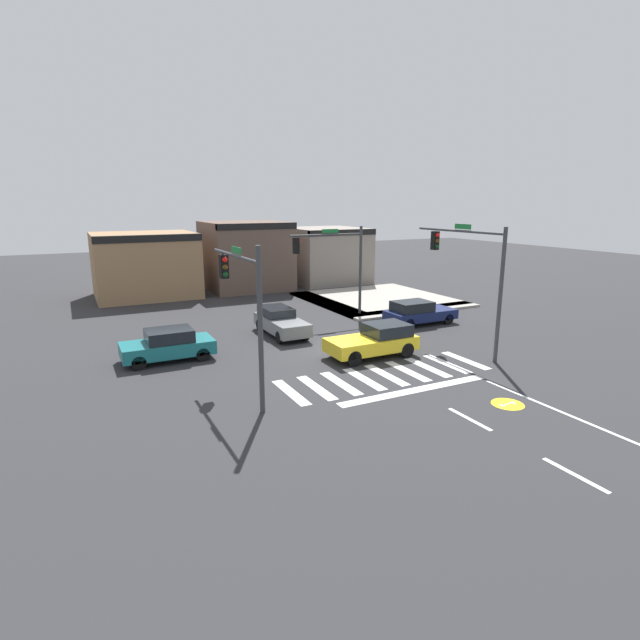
# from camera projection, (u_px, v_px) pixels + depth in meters

# --- Properties ---
(ground_plane) EXTENTS (120.00, 120.00, 0.00)m
(ground_plane) POSITION_uv_depth(u_px,v_px,m) (336.00, 348.00, 25.22)
(ground_plane) COLOR #2B2B2D
(crosswalk_near) EXTENTS (9.32, 2.91, 0.01)m
(crosswalk_near) POSITION_uv_depth(u_px,v_px,m) (386.00, 375.00, 21.32)
(crosswalk_near) COLOR silver
(crosswalk_near) RESTS_ON ground_plane
(lane_markings) EXTENTS (6.80, 18.75, 0.01)m
(lane_markings) POSITION_uv_depth(u_px,v_px,m) (540.00, 435.00, 15.81)
(lane_markings) COLOR white
(lane_markings) RESTS_ON ground_plane
(bike_detector_marking) EXTENTS (1.18, 1.18, 0.01)m
(bike_detector_marking) POSITION_uv_depth(u_px,v_px,m) (508.00, 404.00, 18.23)
(bike_detector_marking) COLOR yellow
(bike_detector_marking) RESTS_ON ground_plane
(curb_corner_northeast) EXTENTS (10.00, 10.60, 0.15)m
(curb_corner_northeast) POSITION_uv_depth(u_px,v_px,m) (375.00, 300.00, 37.12)
(curb_corner_northeast) COLOR #9E998E
(curb_corner_northeast) RESTS_ON ground_plane
(storefront_row) EXTENTS (22.70, 6.76, 5.60)m
(storefront_row) POSITION_uv_depth(u_px,v_px,m) (241.00, 258.00, 41.98)
(storefront_row) COLOR #93704C
(storefront_row) RESTS_ON ground_plane
(traffic_signal_northeast) EXTENTS (4.95, 0.32, 5.73)m
(traffic_signal_northeast) POSITION_uv_depth(u_px,v_px,m) (334.00, 256.00, 30.78)
(traffic_signal_northeast) COLOR #383A3D
(traffic_signal_northeast) RESTS_ON ground_plane
(traffic_signal_southeast) EXTENTS (0.32, 6.00, 6.16)m
(traffic_signal_southeast) POSITION_uv_depth(u_px,v_px,m) (469.00, 263.00, 23.79)
(traffic_signal_southeast) COLOR #383A3D
(traffic_signal_southeast) RESTS_ON ground_plane
(traffic_signal_southwest) EXTENTS (0.32, 5.31, 5.81)m
(traffic_signal_southwest) POSITION_uv_depth(u_px,v_px,m) (242.00, 293.00, 18.24)
(traffic_signal_southwest) COLOR #383A3D
(traffic_signal_southwest) RESTS_ON ground_plane
(car_yellow) EXTENTS (4.27, 1.92, 1.53)m
(car_yellow) POSITION_uv_depth(u_px,v_px,m) (375.00, 340.00, 23.77)
(car_yellow) COLOR gold
(car_yellow) RESTS_ON ground_plane
(car_gray) EXTENTS (1.70, 4.38, 1.45)m
(car_gray) POSITION_uv_depth(u_px,v_px,m) (280.00, 322.00, 27.64)
(car_gray) COLOR slate
(car_gray) RESTS_ON ground_plane
(car_teal) EXTENTS (4.13, 1.91, 1.47)m
(car_teal) POSITION_uv_depth(u_px,v_px,m) (168.00, 345.00, 23.14)
(car_teal) COLOR #196B70
(car_teal) RESTS_ON ground_plane
(car_navy) EXTENTS (4.28, 1.87, 1.44)m
(car_navy) POSITION_uv_depth(u_px,v_px,m) (418.00, 312.00, 30.02)
(car_navy) COLOR #141E4C
(car_navy) RESTS_ON ground_plane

